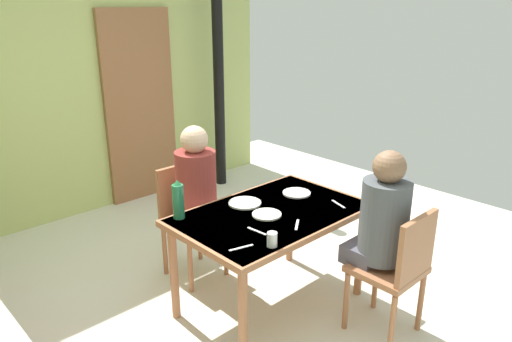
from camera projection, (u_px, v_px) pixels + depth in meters
ground_plane at (244, 310)px, 3.37m from camera, size 6.29×6.29×0.00m
wall_back at (73, 70)px, 4.55m from camera, size 4.50×0.10×2.87m
door_wooden at (140, 107)px, 5.05m from camera, size 0.80×0.05×2.00m
stove_pipe_column at (218, 61)px, 5.28m from camera, size 0.12×0.12×2.87m
dining_table at (271, 222)px, 3.22m from camera, size 1.28×0.83×0.72m
chair_near_diner at (398, 267)px, 2.96m from camera, size 0.40×0.40×0.87m
chair_far_diner at (188, 214)px, 3.70m from camera, size 0.40×0.40×0.87m
person_near_diner at (382, 218)px, 2.96m from camera, size 0.30×0.37×0.77m
person_far_diner at (197, 184)px, 3.51m from camera, size 0.30×0.37×0.77m
water_bottle_green_near at (178, 200)px, 3.06m from camera, size 0.07×0.07×0.26m
dinner_plate_near_left at (267, 214)px, 3.14m from camera, size 0.19×0.19×0.01m
dinner_plate_near_right at (297, 193)px, 3.49m from camera, size 0.20×0.20×0.01m
dinner_plate_far_center at (245, 203)px, 3.32m from camera, size 0.23×0.23×0.01m
drinking_glass_by_near_diner at (272, 239)px, 2.72m from camera, size 0.06×0.06×0.09m
cutlery_knife_near at (297, 225)px, 3.00m from camera, size 0.13×0.10×0.00m
cutlery_fork_near at (241, 248)px, 2.72m from camera, size 0.15×0.05×0.00m
cutlery_knife_far at (257, 231)px, 2.91m from camera, size 0.03×0.15×0.00m
cutlery_fork_far at (338, 204)px, 3.31m from camera, size 0.06×0.15×0.00m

